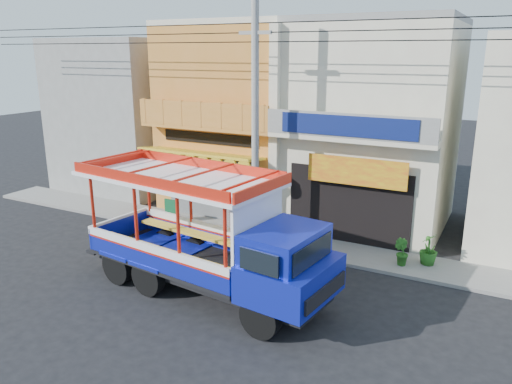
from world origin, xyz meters
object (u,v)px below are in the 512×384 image
at_px(utility_pole, 259,110).
at_px(potted_plant_c, 429,249).
at_px(green_sign, 171,212).
at_px(potted_plant_b, 401,252).
at_px(songthaew_truck, 220,240).

height_order(utility_pole, potted_plant_c, utility_pole).
height_order(green_sign, potted_plant_b, green_sign).
bearing_deg(green_sign, songthaew_truck, -41.24).
bearing_deg(utility_pole, potted_plant_c, 8.92).
bearing_deg(potted_plant_b, potted_plant_c, -120.09).
bearing_deg(songthaew_truck, potted_plant_b, 47.55).
bearing_deg(potted_plant_c, potted_plant_b, -45.12).
relative_size(songthaew_truck, green_sign, 8.77).
xyz_separation_m(songthaew_truck, potted_plant_b, (4.21, 4.60, -1.25)).
height_order(potted_plant_b, potted_plant_c, potted_plant_c).
xyz_separation_m(utility_pole, songthaew_truck, (0.89, -4.14, -3.22)).
relative_size(utility_pole, potted_plant_c, 26.00).
height_order(songthaew_truck, potted_plant_b, songthaew_truck).
distance_m(utility_pole, songthaew_truck, 5.33).
xyz_separation_m(utility_pole, potted_plant_b, (5.10, 0.46, -4.47)).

